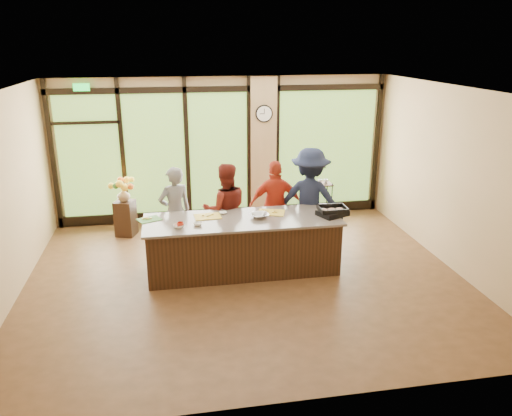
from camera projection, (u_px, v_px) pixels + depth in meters
name	position (u px, v px, depth m)	size (l,w,h in m)	color
floor	(246.00, 278.00, 8.15)	(7.00, 7.00, 0.00)	#4D321B
ceiling	(244.00, 90.00, 7.19)	(7.00, 7.00, 0.00)	silver
back_wall	(223.00, 150.00, 10.47)	(7.00, 7.00, 0.00)	tan
left_wall	(2.00, 202.00, 7.09)	(6.00, 6.00, 0.00)	tan
right_wall	(454.00, 179.00, 8.25)	(6.00, 6.00, 0.00)	tan
window_wall	(231.00, 155.00, 10.49)	(6.90, 0.12, 3.00)	tan
island_base	(243.00, 246.00, 8.29)	(3.10, 1.00, 0.88)	black
countertop	(242.00, 220.00, 8.14)	(3.20, 1.10, 0.04)	gray
wall_clock	(264.00, 114.00, 10.25)	(0.36, 0.04, 0.36)	black
cook_left	(175.00, 212.00, 8.77)	(0.60, 0.39, 1.64)	slate
cook_midleft	(225.00, 210.00, 8.81)	(0.82, 0.64, 1.68)	maroon
cook_midright	(276.00, 205.00, 9.08)	(0.97, 0.40, 1.66)	#B2311B
cook_right	(310.00, 200.00, 9.01)	(1.23, 0.70, 1.90)	#192038
roasting_pan	(333.00, 213.00, 8.28)	(0.46, 0.36, 0.08)	black
mixing_bowl	(260.00, 216.00, 8.17)	(0.29, 0.29, 0.07)	silver
cutting_board_left	(149.00, 219.00, 8.09)	(0.36, 0.27, 0.01)	#3E7B2D
cutting_board_center	(208.00, 216.00, 8.22)	(0.43, 0.32, 0.01)	gold
cutting_board_right	(271.00, 212.00, 8.41)	(0.44, 0.33, 0.01)	gold
prep_bowl_near	(179.00, 226.00, 7.74)	(0.17, 0.17, 0.05)	white
prep_bowl_mid	(198.00, 224.00, 7.84)	(0.14, 0.14, 0.04)	white
prep_bowl_far	(223.00, 213.00, 8.36)	(0.13, 0.13, 0.03)	white
red_ramekin	(180.00, 225.00, 7.75)	(0.10, 0.10, 0.08)	#AF2511
flower_stand	(126.00, 218.00, 9.83)	(0.35, 0.35, 0.71)	black
flower_vase	(124.00, 195.00, 9.68)	(0.25, 0.25, 0.26)	#91724F
bar_cart	(316.00, 196.00, 10.64)	(0.66, 0.39, 0.89)	black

